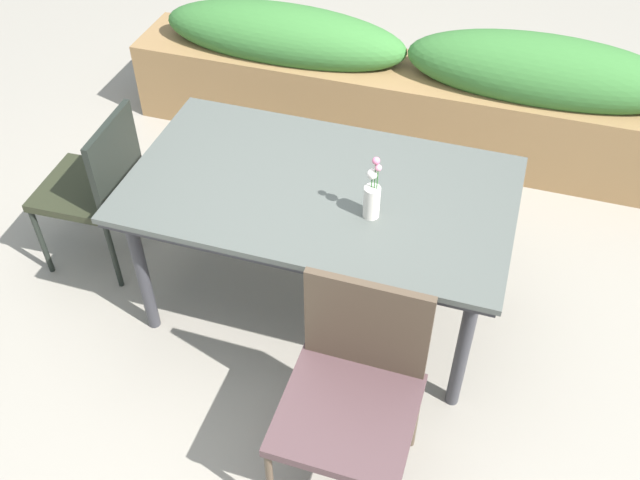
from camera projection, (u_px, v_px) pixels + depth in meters
ground_plane at (320, 317)px, 3.44m from camera, size 12.00×12.00×0.00m
dining_table at (320, 198)px, 3.04m from camera, size 1.64×0.94×0.74m
chair_end_left at (97, 182)px, 3.42m from camera, size 0.45×0.45×0.85m
chair_near_right at (354, 385)px, 2.55m from camera, size 0.49×0.49×0.89m
flower_vase at (372, 197)px, 2.80m from camera, size 0.07×0.07×0.29m
planter_box at (407, 87)px, 4.23m from camera, size 3.35×0.49×0.82m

